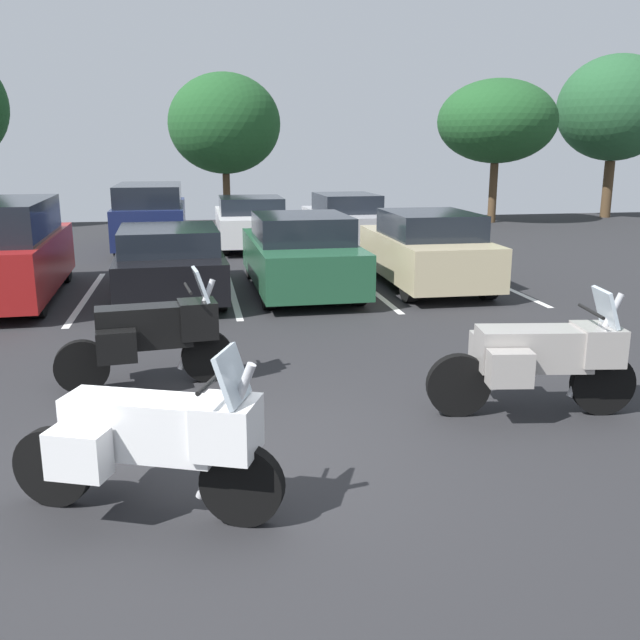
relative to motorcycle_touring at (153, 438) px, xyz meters
The scene contains 15 objects.
ground 1.29m from the motorcycle_touring, 54.90° to the left, with size 44.00×44.00×0.10m, color #262628.
motorcycle_touring is the anchor object (origin of this frame).
motorcycle_second 4.19m from the motorcycle_touring, 20.19° to the left, with size 2.23×1.02×1.38m.
motorcycle_third 3.13m from the motorcycle_touring, 93.06° to the left, with size 2.09×0.93×1.41m.
parking_stripes 8.70m from the motorcycle_touring, 92.10° to the left, with size 13.98×5.01×0.01m.
car_red 9.10m from the motorcycle_touring, 109.93° to the left, with size 2.00×4.87×1.87m.
car_black 8.40m from the motorcycle_touring, 90.71° to the left, with size 2.08×4.53×1.36m.
car_green 8.81m from the motorcycle_touring, 74.02° to the left, with size 1.95×4.51×1.53m.
car_champagne 9.85m from the motorcycle_touring, 59.32° to the left, with size 1.82×4.25×1.54m.
car_far_navy 15.10m from the motorcycle_touring, 92.99° to the left, with size 1.83×4.83×1.81m.
car_far_white 15.17m from the motorcycle_touring, 82.49° to the left, with size 1.91×4.65×1.43m.
car_far_silver 15.74m from the motorcycle_touring, 72.41° to the left, with size 1.93×4.42×1.47m.
tree_left 27.26m from the motorcycle_touring, 51.32° to the left, with size 4.47×4.47×6.30m.
tree_center_right 23.32m from the motorcycle_touring, 60.14° to the left, with size 4.35×4.35×5.21m.
tree_rear 21.76m from the motorcycle_touring, 85.66° to the left, with size 4.06×4.06×5.40m.
Camera 1 is at (-0.24, -6.01, 2.81)m, focal length 39.36 mm.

